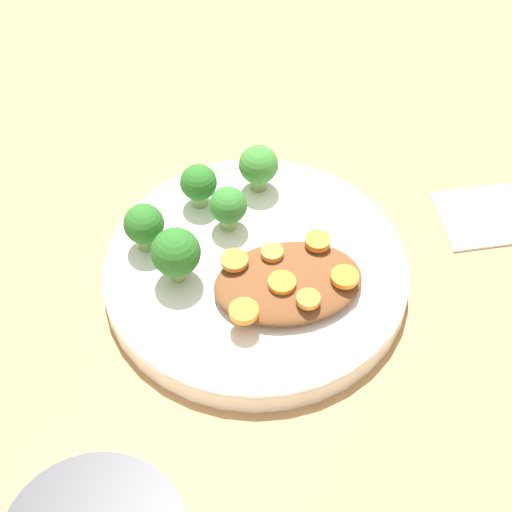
% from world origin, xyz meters
% --- Properties ---
extents(ground_plane, '(4.00, 4.00, 0.00)m').
position_xyz_m(ground_plane, '(0.00, 0.00, 0.00)').
color(ground_plane, tan).
extents(plate, '(0.29, 0.29, 0.03)m').
position_xyz_m(plate, '(0.00, 0.00, 0.01)').
color(plate, white).
rests_on(plate, ground_plane).
extents(stew_mound, '(0.14, 0.10, 0.02)m').
position_xyz_m(stew_mound, '(0.02, -0.03, 0.03)').
color(stew_mound, brown).
rests_on(stew_mound, plate).
extents(broccoli_floret_0, '(0.04, 0.04, 0.05)m').
position_xyz_m(broccoli_floret_0, '(-0.02, 0.05, 0.05)').
color(broccoli_floret_0, '#7FA85B').
rests_on(broccoli_floret_0, plate).
extents(broccoli_floret_1, '(0.05, 0.05, 0.06)m').
position_xyz_m(broccoli_floret_1, '(-0.07, 0.00, 0.06)').
color(broccoli_floret_1, '#7FA85B').
rests_on(broccoli_floret_1, plate).
extents(broccoli_floret_2, '(0.04, 0.04, 0.05)m').
position_xyz_m(broccoli_floret_2, '(0.02, 0.10, 0.05)').
color(broccoli_floret_2, '#759E51').
rests_on(broccoli_floret_2, plate).
extents(broccoli_floret_3, '(0.04, 0.04, 0.05)m').
position_xyz_m(broccoli_floret_3, '(-0.04, 0.09, 0.05)').
color(broccoli_floret_3, '#7FA85B').
rests_on(broccoli_floret_3, plate).
extents(broccoli_floret_4, '(0.04, 0.04, 0.05)m').
position_xyz_m(broccoli_floret_4, '(-0.10, 0.04, 0.05)').
color(broccoli_floret_4, '#759E51').
rests_on(broccoli_floret_4, plate).
extents(carrot_slice_0, '(0.03, 0.03, 0.01)m').
position_xyz_m(carrot_slice_0, '(0.02, -0.04, 0.04)').
color(carrot_slice_0, orange).
rests_on(carrot_slice_0, stew_mound).
extents(carrot_slice_1, '(0.02, 0.02, 0.01)m').
position_xyz_m(carrot_slice_1, '(0.03, -0.06, 0.04)').
color(carrot_slice_1, orange).
rests_on(carrot_slice_1, stew_mound).
extents(carrot_slice_2, '(0.02, 0.02, 0.01)m').
position_xyz_m(carrot_slice_2, '(0.06, 0.00, 0.05)').
color(carrot_slice_2, orange).
rests_on(carrot_slice_2, stew_mound).
extents(carrot_slice_3, '(0.03, 0.03, 0.01)m').
position_xyz_m(carrot_slice_3, '(0.07, -0.05, 0.04)').
color(carrot_slice_3, orange).
rests_on(carrot_slice_3, stew_mound).
extents(carrot_slice_4, '(0.02, 0.02, 0.01)m').
position_xyz_m(carrot_slice_4, '(0.01, -0.01, 0.04)').
color(carrot_slice_4, orange).
rests_on(carrot_slice_4, stew_mound).
extents(carrot_slice_5, '(0.03, 0.03, 0.01)m').
position_xyz_m(carrot_slice_5, '(-0.02, -0.01, 0.04)').
color(carrot_slice_5, orange).
rests_on(carrot_slice_5, stew_mound).
extents(carrot_slice_6, '(0.03, 0.03, 0.01)m').
position_xyz_m(carrot_slice_6, '(-0.02, -0.07, 0.05)').
color(carrot_slice_6, orange).
rests_on(carrot_slice_6, stew_mound).
extents(napkin, '(0.13, 0.08, 0.01)m').
position_xyz_m(napkin, '(0.26, 0.04, 0.00)').
color(napkin, white).
rests_on(napkin, ground_plane).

